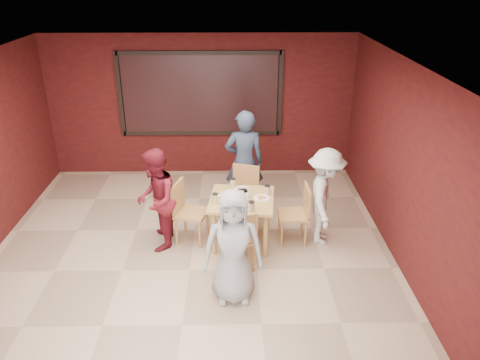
{
  "coord_description": "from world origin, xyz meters",
  "views": [
    {
      "loc": [
        0.62,
        -5.51,
        3.96
      ],
      "look_at": [
        0.73,
        0.75,
        1.06
      ],
      "focal_mm": 35.0,
      "sensor_mm": 36.0,
      "label": 1
    }
  ],
  "objects_px": {
    "diner_back": "(244,162)",
    "diner_front": "(233,247)",
    "chair_front": "(239,237)",
    "diner_left": "(156,200)",
    "chair_right": "(298,211)",
    "dining_table": "(242,204)",
    "chair_back": "(244,190)",
    "chair_left": "(186,208)",
    "diner_right": "(325,197)"
  },
  "relations": [
    {
      "from": "chair_back",
      "to": "diner_left",
      "type": "xyz_separation_m",
      "value": [
        -1.32,
        -0.81,
        0.25
      ]
    },
    {
      "from": "diner_back",
      "to": "chair_right",
      "type": "bearing_deg",
      "value": 124.13
    },
    {
      "from": "diner_right",
      "to": "chair_front",
      "type": "bearing_deg",
      "value": 130.46
    },
    {
      "from": "diner_back",
      "to": "diner_right",
      "type": "distance_m",
      "value": 1.59
    },
    {
      "from": "diner_left",
      "to": "diner_right",
      "type": "xyz_separation_m",
      "value": [
        2.53,
        0.1,
        -0.02
      ]
    },
    {
      "from": "dining_table",
      "to": "chair_right",
      "type": "distance_m",
      "value": 0.88
    },
    {
      "from": "chair_right",
      "to": "diner_left",
      "type": "bearing_deg",
      "value": -177.35
    },
    {
      "from": "diner_left",
      "to": "chair_front",
      "type": "bearing_deg",
      "value": 59.66
    },
    {
      "from": "dining_table",
      "to": "chair_back",
      "type": "distance_m",
      "value": 0.74
    },
    {
      "from": "chair_front",
      "to": "chair_right",
      "type": "distance_m",
      "value": 1.18
    },
    {
      "from": "diner_right",
      "to": "chair_left",
      "type": "bearing_deg",
      "value": 98.97
    },
    {
      "from": "chair_left",
      "to": "chair_right",
      "type": "bearing_deg",
      "value": -2.25
    },
    {
      "from": "chair_left",
      "to": "diner_left",
      "type": "distance_m",
      "value": 0.51
    },
    {
      "from": "diner_right",
      "to": "diner_left",
      "type": "bearing_deg",
      "value": 103.02
    },
    {
      "from": "dining_table",
      "to": "chair_front",
      "type": "bearing_deg",
      "value": -94.11
    },
    {
      "from": "chair_front",
      "to": "chair_left",
      "type": "relative_size",
      "value": 0.97
    },
    {
      "from": "dining_table",
      "to": "chair_back",
      "type": "height_order",
      "value": "chair_back"
    },
    {
      "from": "diner_back",
      "to": "diner_front",
      "type": "bearing_deg",
      "value": 82.02
    },
    {
      "from": "dining_table",
      "to": "diner_right",
      "type": "height_order",
      "value": "diner_right"
    },
    {
      "from": "chair_front",
      "to": "chair_left",
      "type": "height_order",
      "value": "chair_left"
    },
    {
      "from": "diner_back",
      "to": "diner_left",
      "type": "xyz_separation_m",
      "value": [
        -1.33,
        -1.15,
        -0.12
      ]
    },
    {
      "from": "chair_front",
      "to": "diner_left",
      "type": "relative_size",
      "value": 0.6
    },
    {
      "from": "chair_front",
      "to": "diner_front",
      "type": "xyz_separation_m",
      "value": [
        -0.08,
        -0.61,
        0.24
      ]
    },
    {
      "from": "chair_front",
      "to": "diner_left",
      "type": "xyz_separation_m",
      "value": [
        -1.22,
        0.65,
        0.25
      ]
    },
    {
      "from": "dining_table",
      "to": "chair_front",
      "type": "xyz_separation_m",
      "value": [
        -0.05,
        -0.73,
        -0.13
      ]
    },
    {
      "from": "chair_left",
      "to": "diner_right",
      "type": "distance_m",
      "value": 2.12
    },
    {
      "from": "chair_left",
      "to": "diner_right",
      "type": "bearing_deg",
      "value": -1.71
    },
    {
      "from": "chair_front",
      "to": "diner_front",
      "type": "distance_m",
      "value": 0.66
    },
    {
      "from": "diner_left",
      "to": "chair_back",
      "type": "bearing_deg",
      "value": 119.31
    },
    {
      "from": "chair_front",
      "to": "diner_left",
      "type": "height_order",
      "value": "diner_left"
    },
    {
      "from": "chair_right",
      "to": "chair_back",
      "type": "bearing_deg",
      "value": 138.72
    },
    {
      "from": "chair_front",
      "to": "chair_back",
      "type": "height_order",
      "value": "chair_back"
    },
    {
      "from": "diner_left",
      "to": "diner_back",
      "type": "bearing_deg",
      "value": 128.32
    },
    {
      "from": "dining_table",
      "to": "diner_right",
      "type": "distance_m",
      "value": 1.26
    },
    {
      "from": "chair_left",
      "to": "diner_left",
      "type": "height_order",
      "value": "diner_left"
    },
    {
      "from": "chair_right",
      "to": "diner_left",
      "type": "xyz_separation_m",
      "value": [
        -2.13,
        -0.1,
        0.26
      ]
    },
    {
      "from": "chair_left",
      "to": "chair_right",
      "type": "distance_m",
      "value": 1.72
    },
    {
      "from": "chair_front",
      "to": "chair_back",
      "type": "distance_m",
      "value": 1.46
    },
    {
      "from": "chair_back",
      "to": "chair_left",
      "type": "height_order",
      "value": "chair_left"
    },
    {
      "from": "diner_back",
      "to": "chair_back",
      "type": "bearing_deg",
      "value": 84.38
    },
    {
      "from": "diner_front",
      "to": "diner_right",
      "type": "height_order",
      "value": "diner_front"
    },
    {
      "from": "chair_front",
      "to": "diner_front",
      "type": "relative_size",
      "value": 0.61
    },
    {
      "from": "chair_left",
      "to": "chair_right",
      "type": "relative_size",
      "value": 1.04
    },
    {
      "from": "chair_front",
      "to": "chair_left",
      "type": "xyz_separation_m",
      "value": [
        -0.8,
        0.81,
        0.02
      ]
    },
    {
      "from": "chair_left",
      "to": "diner_back",
      "type": "relative_size",
      "value": 0.53
    },
    {
      "from": "diner_front",
      "to": "diner_right",
      "type": "bearing_deg",
      "value": 42.55
    },
    {
      "from": "chair_left",
      "to": "diner_left",
      "type": "xyz_separation_m",
      "value": [
        -0.42,
        -0.17,
        0.24
      ]
    },
    {
      "from": "dining_table",
      "to": "chair_back",
      "type": "bearing_deg",
      "value": 86.04
    },
    {
      "from": "dining_table",
      "to": "diner_front",
      "type": "bearing_deg",
      "value": -95.67
    },
    {
      "from": "dining_table",
      "to": "diner_back",
      "type": "distance_m",
      "value": 1.09
    }
  ]
}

